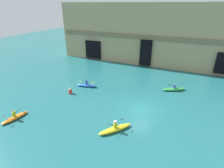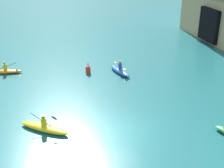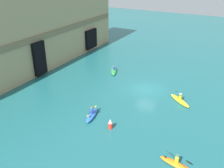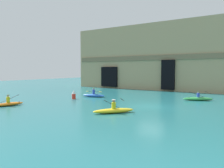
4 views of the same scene
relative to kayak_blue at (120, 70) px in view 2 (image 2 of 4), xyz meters
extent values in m
plane|color=#1E6066|center=(9.22, -2.80, -0.25)|extent=(120.00, 120.00, 0.00)
cube|color=black|center=(-5.96, 12.88, 2.00)|extent=(3.52, 0.70, 3.82)
ellipsoid|color=blue|center=(0.00, 0.00, -0.05)|extent=(3.18, 1.44, 0.42)
cylinder|color=#2D47B7|center=(0.00, 0.00, 0.45)|extent=(0.32, 0.32, 0.58)
sphere|color=beige|center=(0.00, 0.00, 0.85)|extent=(0.21, 0.21, 0.21)
cylinder|color=#4C6B4C|center=(0.00, 0.00, 0.94)|extent=(0.27, 0.27, 0.06)
cylinder|color=black|center=(0.00, 0.00, 0.48)|extent=(2.17, 0.33, 0.06)
ellipsoid|color=yellow|center=(0.97, 0.13, 0.49)|extent=(0.46, 0.24, 0.06)
ellipsoid|color=yellow|center=(-0.97, -0.13, 0.47)|extent=(0.46, 0.24, 0.06)
ellipsoid|color=yellow|center=(7.92, -7.62, -0.06)|extent=(2.83, 3.21, 0.39)
cylinder|color=gold|center=(7.92, -7.62, 0.39)|extent=(0.35, 0.35, 0.50)
sphere|color=brown|center=(7.92, -7.62, 0.76)|extent=(0.24, 0.24, 0.24)
cylinder|color=silver|center=(7.92, -7.62, 0.86)|extent=(0.30, 0.30, 0.06)
cylinder|color=black|center=(7.92, -7.62, 0.41)|extent=(1.04, 1.50, 0.99)
ellipsoid|color=black|center=(8.36, -6.97, 0.84)|extent=(0.38, 0.44, 0.25)
ellipsoid|color=black|center=(7.48, -8.26, -0.01)|extent=(0.38, 0.44, 0.25)
ellipsoid|color=orange|center=(-2.88, -10.23, -0.09)|extent=(1.23, 3.06, 0.34)
cylinder|color=gold|center=(-2.88, -10.23, 0.36)|extent=(0.33, 0.33, 0.55)
sphere|color=beige|center=(-2.88, -10.23, 0.75)|extent=(0.23, 0.23, 0.23)
cylinder|color=#4C6B4C|center=(-2.88, -10.23, 0.84)|extent=(0.29, 0.29, 0.06)
cylinder|color=black|center=(-2.88, -10.23, 0.38)|extent=(0.50, 2.13, 0.81)
ellipsoid|color=black|center=(-2.68, -9.29, 0.04)|extent=(0.27, 0.46, 0.20)
cylinder|color=red|center=(-0.91, -2.84, 0.06)|extent=(0.46, 0.46, 0.63)
cone|color=white|center=(-0.91, -2.84, 0.61)|extent=(0.39, 0.39, 0.47)
camera|label=1|loc=(13.21, -20.40, 11.26)|focal=28.00mm
camera|label=2|loc=(25.60, -8.14, 10.92)|focal=50.00mm
camera|label=3|loc=(-19.32, -13.19, 14.92)|focal=40.00mm
camera|label=4|loc=(17.48, -22.80, 3.34)|focal=35.00mm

